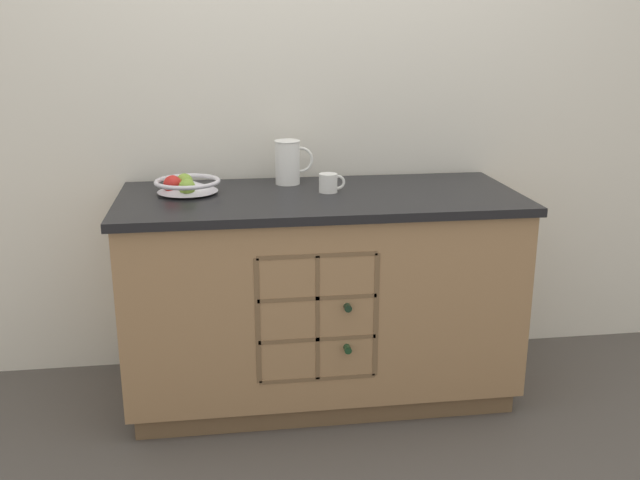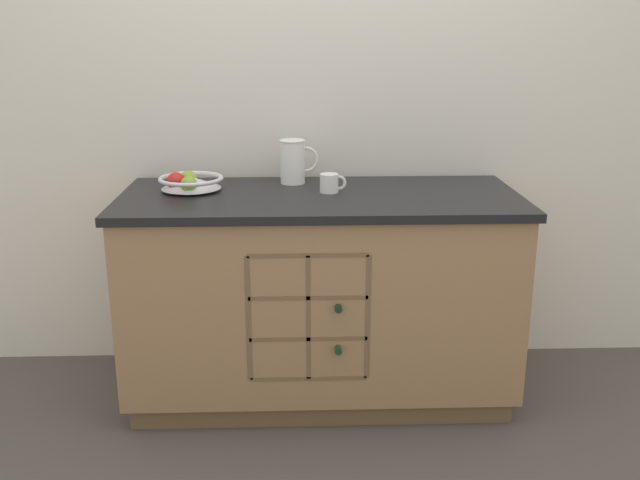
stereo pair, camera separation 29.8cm
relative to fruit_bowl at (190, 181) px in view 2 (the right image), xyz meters
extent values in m
plane|color=#4C4742|center=(0.54, -0.09, -0.93)|extent=(14.00, 14.00, 0.00)
cube|color=silver|center=(0.54, 0.32, 0.34)|extent=(4.40, 0.06, 2.55)
cube|color=brown|center=(0.54, -0.09, -0.89)|extent=(1.54, 0.62, 0.09)
cube|color=#99724C|center=(0.54, -0.09, -0.46)|extent=(1.60, 0.68, 0.77)
cube|color=black|center=(0.54, -0.09, -0.06)|extent=(1.64, 0.72, 0.03)
cube|color=brown|center=(0.49, -0.32, -0.45)|extent=(0.46, 0.01, 0.51)
cube|color=brown|center=(0.26, -0.38, -0.45)|extent=(0.02, 0.10, 0.51)
cube|color=brown|center=(0.72, -0.38, -0.45)|extent=(0.02, 0.10, 0.51)
cube|color=brown|center=(0.49, -0.38, -0.70)|extent=(0.46, 0.10, 0.02)
cube|color=brown|center=(0.49, -0.38, -0.53)|extent=(0.46, 0.10, 0.02)
cube|color=brown|center=(0.49, -0.38, -0.36)|extent=(0.46, 0.10, 0.02)
cube|color=brown|center=(0.49, -0.38, -0.19)|extent=(0.46, 0.10, 0.02)
cube|color=brown|center=(0.49, -0.38, -0.45)|extent=(0.02, 0.10, 0.51)
cylinder|color=#19381E|center=(0.60, -0.28, -0.57)|extent=(0.07, 0.20, 0.07)
cylinder|color=#19381E|center=(0.60, -0.42, -0.57)|extent=(0.03, 0.09, 0.03)
cylinder|color=black|center=(0.60, -0.28, -0.40)|extent=(0.08, 0.19, 0.08)
cylinder|color=black|center=(0.60, -0.41, -0.40)|extent=(0.03, 0.08, 0.03)
cylinder|color=silver|center=(0.01, 0.00, -0.03)|extent=(0.12, 0.12, 0.01)
cone|color=silver|center=(0.01, 0.00, 0.00)|extent=(0.25, 0.25, 0.05)
torus|color=silver|center=(0.01, 0.00, 0.01)|extent=(0.27, 0.27, 0.02)
sphere|color=red|center=(-0.05, -0.02, 0.01)|extent=(0.08, 0.08, 0.08)
sphere|color=#7FA838|center=(-0.01, 0.03, 0.00)|extent=(0.07, 0.07, 0.07)
sphere|color=#7FA838|center=(0.01, -0.07, 0.00)|extent=(0.07, 0.07, 0.07)
cylinder|color=white|center=(0.43, 0.13, 0.06)|extent=(0.11, 0.11, 0.19)
torus|color=white|center=(0.43, 0.13, 0.15)|extent=(0.11, 0.11, 0.01)
torus|color=white|center=(0.49, 0.13, 0.07)|extent=(0.11, 0.01, 0.11)
cylinder|color=white|center=(0.58, -0.05, 0.00)|extent=(0.08, 0.08, 0.08)
torus|color=white|center=(0.62, -0.05, 0.00)|extent=(0.06, 0.01, 0.06)
camera|label=1|loc=(0.15, -2.92, 0.62)|focal=40.00mm
camera|label=2|loc=(0.44, -2.94, 0.62)|focal=40.00mm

